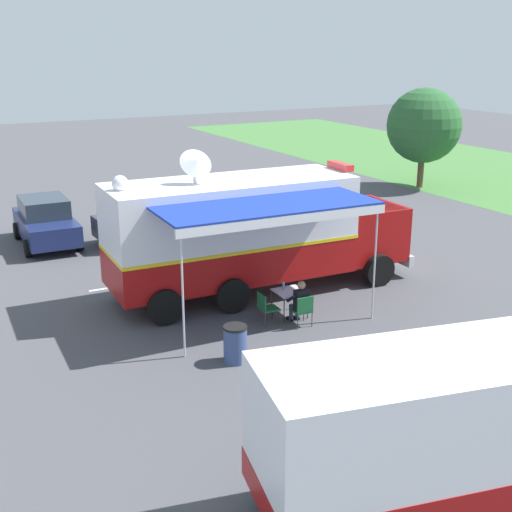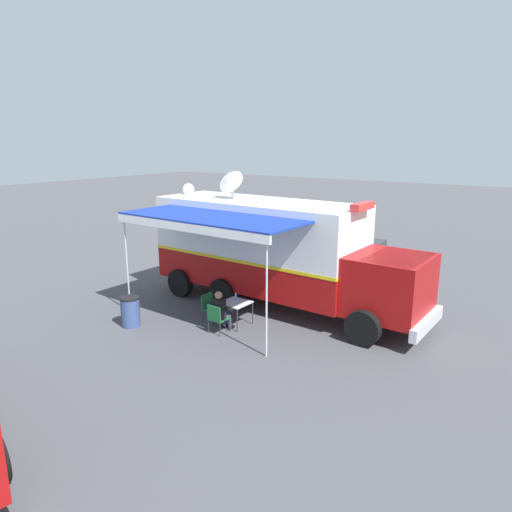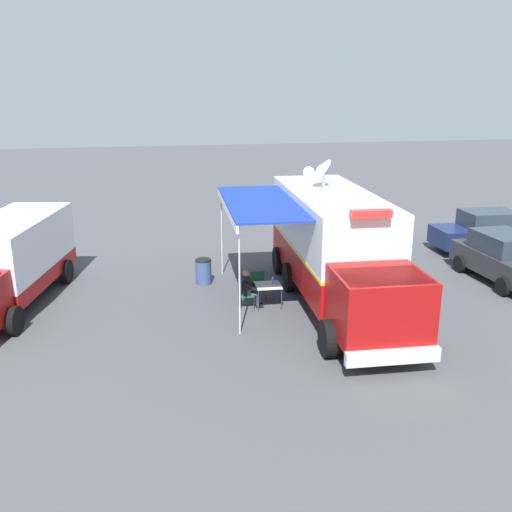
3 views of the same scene
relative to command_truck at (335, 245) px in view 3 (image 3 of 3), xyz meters
name	(u,v)px [view 3 (image 3 of 3)]	position (x,y,z in m)	size (l,w,h in m)	color
ground_plane	(328,294)	(-0.06, -0.75, -1.94)	(100.00, 100.00, 0.00)	#47474C
lot_stripe	(375,278)	(-2.30, -2.07, -1.94)	(0.12, 4.80, 0.01)	silver
command_truck	(335,245)	(0.00, 0.00, 0.00)	(5.08, 9.58, 4.53)	#9E0F0F
folding_table	(268,287)	(2.17, -0.06, -1.27)	(0.83, 0.83, 0.73)	silver
water_bottle	(273,280)	(2.00, -0.16, -1.11)	(0.07, 0.07, 0.22)	#4C99D8
folding_chair_at_table	(243,292)	(2.97, -0.13, -1.43)	(0.50, 0.50, 0.87)	#19562D
folding_chair_beside_table	(258,283)	(2.33, -0.91, -1.43)	(0.50, 0.50, 0.87)	#19562D
seated_responder	(249,288)	(2.78, -0.12, -1.29)	(0.67, 0.57, 1.25)	black
trash_bin	(203,271)	(3.98, -2.64, -1.49)	(0.57, 0.57, 0.91)	#384C7F
support_truck	(10,262)	(10.23, -1.94, -0.56)	(3.41, 7.07, 2.70)	white
car_behind_truck	(485,231)	(-8.14, -4.50, -1.06)	(4.24, 2.10, 1.76)	navy
car_far_corner	(504,258)	(-6.66, -0.90, -1.06)	(2.16, 4.27, 1.76)	#2D2D33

